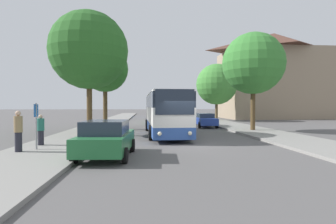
{
  "coord_description": "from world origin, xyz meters",
  "views": [
    {
      "loc": [
        -2.27,
        -14.61,
        2.23
      ],
      "look_at": [
        -0.0,
        12.77,
        1.57
      ],
      "focal_mm": 28.0,
      "sensor_mm": 36.0,
      "label": 1
    }
  ],
  "objects_px": {
    "bus_rear": "(155,108)",
    "pedestrian_waiting_near": "(18,131)",
    "bus_middle": "(159,108)",
    "bus_front": "(165,112)",
    "tree_left_near": "(89,51)",
    "parked_car_left_curb": "(106,138)",
    "parked_car_right_far": "(184,114)",
    "pedestrian_waiting_far": "(41,130)",
    "tree_right_mid": "(217,84)",
    "parked_car_right_near": "(205,120)",
    "bus_stop_sign": "(36,121)",
    "tree_right_near": "(253,64)",
    "tree_left_far": "(105,69)"
  },
  "relations": [
    {
      "from": "pedestrian_waiting_far",
      "to": "tree_left_near",
      "type": "xyz_separation_m",
      "value": [
        1.33,
        5.67,
        5.38
      ]
    },
    {
      "from": "tree_right_mid",
      "to": "tree_right_near",
      "type": "bearing_deg",
      "value": -93.98
    },
    {
      "from": "parked_car_right_near",
      "to": "tree_left_near",
      "type": "height_order",
      "value": "tree_left_near"
    },
    {
      "from": "bus_rear",
      "to": "parked_car_right_near",
      "type": "height_order",
      "value": "bus_rear"
    },
    {
      "from": "tree_right_near",
      "to": "bus_rear",
      "type": "bearing_deg",
      "value": 104.12
    },
    {
      "from": "bus_front",
      "to": "bus_stop_sign",
      "type": "distance_m",
      "value": 9.79
    },
    {
      "from": "bus_front",
      "to": "bus_middle",
      "type": "height_order",
      "value": "bus_middle"
    },
    {
      "from": "bus_stop_sign",
      "to": "pedestrian_waiting_near",
      "type": "height_order",
      "value": "bus_stop_sign"
    },
    {
      "from": "bus_middle",
      "to": "parked_car_right_near",
      "type": "bearing_deg",
      "value": -63.4
    },
    {
      "from": "parked_car_right_near",
      "to": "tree_left_far",
      "type": "distance_m",
      "value": 11.24
    },
    {
      "from": "parked_car_right_near",
      "to": "pedestrian_waiting_far",
      "type": "bearing_deg",
      "value": 48.26
    },
    {
      "from": "pedestrian_waiting_near",
      "to": "tree_left_far",
      "type": "xyz_separation_m",
      "value": [
        1.9,
        12.85,
        4.57
      ]
    },
    {
      "from": "pedestrian_waiting_far",
      "to": "tree_right_mid",
      "type": "xyz_separation_m",
      "value": [
        15.84,
        23.35,
        4.4
      ]
    },
    {
      "from": "bus_rear",
      "to": "pedestrian_waiting_near",
      "type": "relative_size",
      "value": 5.96
    },
    {
      "from": "tree_right_mid",
      "to": "parked_car_left_curb",
      "type": "bearing_deg",
      "value": -114.6
    },
    {
      "from": "parked_car_left_curb",
      "to": "bus_stop_sign",
      "type": "distance_m",
      "value": 3.85
    },
    {
      "from": "tree_left_far",
      "to": "pedestrian_waiting_near",
      "type": "bearing_deg",
      "value": -98.4
    },
    {
      "from": "parked_car_left_curb",
      "to": "bus_stop_sign",
      "type": "xyz_separation_m",
      "value": [
        -3.5,
        1.44,
        0.71
      ]
    },
    {
      "from": "tree_right_mid",
      "to": "bus_middle",
      "type": "bearing_deg",
      "value": -169.11
    },
    {
      "from": "bus_rear",
      "to": "tree_left_near",
      "type": "xyz_separation_m",
      "value": [
        -5.89,
        -31.76,
        4.61
      ]
    },
    {
      "from": "parked_car_right_near",
      "to": "bus_stop_sign",
      "type": "xyz_separation_m",
      "value": [
        -11.34,
        -13.81,
        0.77
      ]
    },
    {
      "from": "tree_left_near",
      "to": "parked_car_left_curb",
      "type": "bearing_deg",
      "value": -73.52
    },
    {
      "from": "pedestrian_waiting_far",
      "to": "tree_right_mid",
      "type": "bearing_deg",
      "value": -20.46
    },
    {
      "from": "tree_right_near",
      "to": "bus_middle",
      "type": "bearing_deg",
      "value": 117.72
    },
    {
      "from": "bus_front",
      "to": "bus_stop_sign",
      "type": "xyz_separation_m",
      "value": [
        -6.66,
        -7.17,
        -0.18
      ]
    },
    {
      "from": "bus_front",
      "to": "tree_left_near",
      "type": "height_order",
      "value": "tree_left_near"
    },
    {
      "from": "bus_front",
      "to": "tree_left_near",
      "type": "relative_size",
      "value": 1.21
    },
    {
      "from": "parked_car_left_curb",
      "to": "tree_left_far",
      "type": "relative_size",
      "value": 0.56
    },
    {
      "from": "bus_front",
      "to": "tree_left_far",
      "type": "relative_size",
      "value": 1.43
    },
    {
      "from": "bus_rear",
      "to": "bus_middle",
      "type": "bearing_deg",
      "value": -91.04
    },
    {
      "from": "bus_rear",
      "to": "tree_right_near",
      "type": "height_order",
      "value": "tree_right_near"
    },
    {
      "from": "bus_stop_sign",
      "to": "pedestrian_waiting_far",
      "type": "distance_m",
      "value": 1.55
    },
    {
      "from": "bus_rear",
      "to": "parked_car_left_curb",
      "type": "bearing_deg",
      "value": -96.13
    },
    {
      "from": "bus_rear",
      "to": "bus_front",
      "type": "bearing_deg",
      "value": -91.73
    },
    {
      "from": "parked_car_right_near",
      "to": "bus_stop_sign",
      "type": "height_order",
      "value": "bus_stop_sign"
    },
    {
      "from": "bus_front",
      "to": "tree_left_near",
      "type": "xyz_separation_m",
      "value": [
        -5.67,
        -0.1,
        4.63
      ]
    },
    {
      "from": "pedestrian_waiting_far",
      "to": "tree_left_near",
      "type": "bearing_deg",
      "value": 0.5
    },
    {
      "from": "bus_rear",
      "to": "bus_stop_sign",
      "type": "xyz_separation_m",
      "value": [
        -6.88,
        -38.84,
        -0.2
      ]
    },
    {
      "from": "bus_front",
      "to": "bus_stop_sign",
      "type": "bearing_deg",
      "value": -134.77
    },
    {
      "from": "pedestrian_waiting_near",
      "to": "tree_right_mid",
      "type": "xyz_separation_m",
      "value": [
        16.04,
        25.35,
        4.27
      ]
    },
    {
      "from": "parked_car_left_curb",
      "to": "tree_left_far",
      "type": "height_order",
      "value": "tree_left_far"
    },
    {
      "from": "parked_car_left_curb",
      "to": "parked_car_right_far",
      "type": "relative_size",
      "value": 1.06
    },
    {
      "from": "bus_stop_sign",
      "to": "bus_middle",
      "type": "bearing_deg",
      "value": 73.24
    },
    {
      "from": "bus_front",
      "to": "bus_rear",
      "type": "relative_size",
      "value": 0.99
    },
    {
      "from": "bus_middle",
      "to": "bus_stop_sign",
      "type": "bearing_deg",
      "value": -105.37
    },
    {
      "from": "bus_rear",
      "to": "tree_left_near",
      "type": "bearing_deg",
      "value": -101.85
    },
    {
      "from": "bus_rear",
      "to": "parked_car_right_near",
      "type": "bearing_deg",
      "value": -81.23
    },
    {
      "from": "bus_middle",
      "to": "bus_stop_sign",
      "type": "distance_m",
      "value": 24.14
    },
    {
      "from": "tree_right_near",
      "to": "bus_front",
      "type": "bearing_deg",
      "value": -166.95
    },
    {
      "from": "parked_car_left_curb",
      "to": "tree_left_near",
      "type": "bearing_deg",
      "value": 109.86
    }
  ]
}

